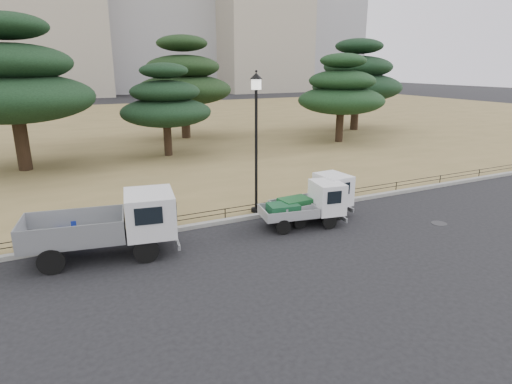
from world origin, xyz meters
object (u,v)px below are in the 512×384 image
truck_kei_front (308,205)px  truck_kei_rear (317,198)px  street_lamp (256,121)px  tarp_pile (71,232)px  truck_large (111,223)px

truck_kei_front → truck_kei_rear: (0.75, 0.55, 0.02)m
truck_kei_rear → street_lamp: size_ratio=0.60×
truck_kei_front → truck_kei_rear: bearing=45.3°
street_lamp → tarp_pile: street_lamp is taller
truck_kei_rear → tarp_pile: bearing=167.8°
street_lamp → truck_kei_rear: bearing=-34.2°
truck_kei_front → tarp_pile: bearing=176.5°
truck_large → tarp_pile: 1.96m
truck_large → street_lamp: street_lamp is taller
truck_large → street_lamp: size_ratio=0.88×
truck_kei_front → street_lamp: 3.87m
street_lamp → truck_kei_front: bearing=-56.2°
truck_kei_front → tarp_pile: truck_kei_front is taller
truck_large → truck_kei_rear: 8.01m
truck_large → street_lamp: 6.73m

